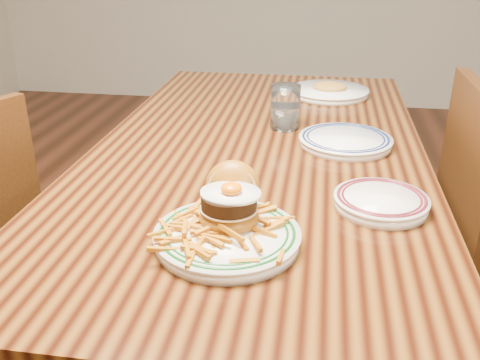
# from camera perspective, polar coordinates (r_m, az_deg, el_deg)

# --- Properties ---
(table) EXTENTS (0.85, 1.60, 0.75)m
(table) POSITION_cam_1_polar(r_m,az_deg,el_deg) (1.43, 1.93, 0.30)
(table) COLOR black
(table) RESTS_ON floor
(main_plate) EXTENTS (0.26, 0.27, 0.13)m
(main_plate) POSITION_cam_1_polar(r_m,az_deg,el_deg) (0.95, -1.27, -4.59)
(main_plate) COLOR white
(main_plate) RESTS_ON table
(side_plate) EXTENTS (0.19, 0.19, 0.03)m
(side_plate) POSITION_cam_1_polar(r_m,az_deg,el_deg) (1.11, 14.82, -2.17)
(side_plate) COLOR white
(side_plate) RESTS_ON table
(rear_plate) EXTENTS (0.24, 0.24, 0.03)m
(rear_plate) POSITION_cam_1_polar(r_m,az_deg,el_deg) (1.42, 11.17, 4.17)
(rear_plate) COLOR white
(rear_plate) RESTS_ON table
(water_glass) EXTENTS (0.08, 0.08, 0.12)m
(water_glass) POSITION_cam_1_polar(r_m,az_deg,el_deg) (1.52, 4.84, 7.51)
(water_glass) COLOR white
(water_glass) RESTS_ON table
(far_plate) EXTENTS (0.27, 0.27, 0.05)m
(far_plate) POSITION_cam_1_polar(r_m,az_deg,el_deg) (1.88, 9.52, 9.32)
(far_plate) COLOR white
(far_plate) RESTS_ON table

